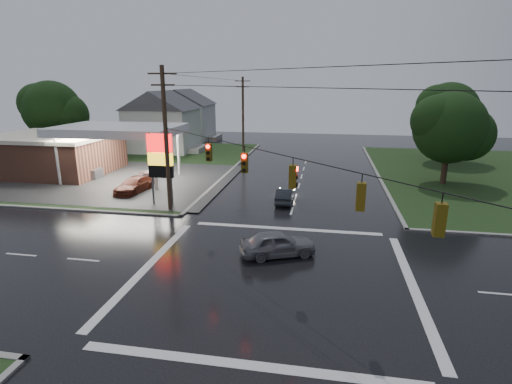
% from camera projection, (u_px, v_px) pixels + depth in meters
% --- Properties ---
extents(ground, '(120.00, 120.00, 0.00)m').
position_uv_depth(ground, '(274.00, 275.00, 21.00)').
color(ground, black).
rests_on(ground, ground).
extents(grass_nw, '(36.00, 36.00, 0.08)m').
position_uv_depth(grass_nw, '(95.00, 162.00, 49.98)').
color(grass_nw, '#1F3116').
rests_on(grass_nw, ground).
extents(gas_station, '(26.20, 18.00, 5.60)m').
position_uv_depth(gas_station, '(63.00, 151.00, 43.28)').
color(gas_station, '#2D2D2D').
rests_on(gas_station, ground).
extents(pylon_sign, '(2.00, 0.35, 6.00)m').
position_uv_depth(pylon_sign, '(160.00, 158.00, 31.63)').
color(pylon_sign, '#59595E').
rests_on(pylon_sign, ground).
extents(utility_pole_nw, '(2.20, 0.32, 11.00)m').
position_uv_depth(utility_pole_nw, '(166.00, 138.00, 30.06)').
color(utility_pole_nw, '#382619').
rests_on(utility_pole_nw, ground).
extents(utility_pole_n, '(2.20, 0.32, 10.50)m').
position_uv_depth(utility_pole_n, '(243.00, 113.00, 57.17)').
color(utility_pole_n, '#382619').
rests_on(utility_pole_n, ground).
extents(traffic_signals, '(26.87, 26.87, 1.47)m').
position_uv_depth(traffic_signals, '(275.00, 154.00, 19.24)').
color(traffic_signals, black).
rests_on(traffic_signals, ground).
extents(house_near, '(11.05, 8.48, 8.60)m').
position_uv_depth(house_near, '(162.00, 120.00, 57.47)').
color(house_near, silver).
rests_on(house_near, ground).
extents(house_far, '(11.05, 8.48, 8.60)m').
position_uv_depth(house_far, '(184.00, 114.00, 69.02)').
color(house_far, silver).
rests_on(house_far, ground).
extents(tree_nw_behind, '(8.93, 7.60, 10.00)m').
position_uv_depth(tree_nw_behind, '(53.00, 110.00, 53.43)').
color(tree_nw_behind, black).
rests_on(tree_nw_behind, ground).
extents(tree_ne_near, '(7.99, 6.80, 8.98)m').
position_uv_depth(tree_ne_near, '(451.00, 128.00, 38.03)').
color(tree_ne_near, black).
rests_on(tree_ne_near, ground).
extents(tree_ne_far, '(8.46, 7.20, 9.80)m').
position_uv_depth(tree_ne_far, '(449.00, 112.00, 48.75)').
color(tree_ne_far, black).
rests_on(tree_ne_far, ground).
extents(car_north, '(1.37, 3.79, 1.24)m').
position_uv_depth(car_north, '(285.00, 195.00, 33.47)').
color(car_north, '#212529').
rests_on(car_north, ground).
extents(car_crossing, '(4.73, 3.29, 1.49)m').
position_uv_depth(car_crossing, '(278.00, 244.00, 23.20)').
color(car_crossing, slate).
rests_on(car_crossing, ground).
extents(car_pump, '(2.55, 4.99, 1.39)m').
position_uv_depth(car_pump, '(134.00, 185.00, 36.55)').
color(car_pump, '#5E2415').
rests_on(car_pump, ground).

